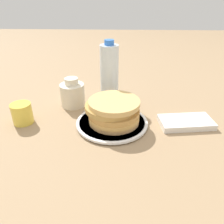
{
  "coord_description": "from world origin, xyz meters",
  "views": [
    {
      "loc": [
        -0.02,
        0.6,
        0.39
      ],
      "look_at": [
        0.01,
        -0.01,
        0.05
      ],
      "focal_mm": 35.0,
      "sensor_mm": 36.0,
      "label": 1
    }
  ],
  "objects_px": {
    "pancake_stack": "(113,111)",
    "juice_glass": "(22,113)",
    "cream_jug": "(73,94)",
    "water_bottle_near": "(109,74)",
    "plate": "(112,123)"
  },
  "relations": [
    {
      "from": "pancake_stack",
      "to": "juice_glass",
      "type": "height_order",
      "value": "pancake_stack"
    },
    {
      "from": "cream_jug",
      "to": "water_bottle_near",
      "type": "relative_size",
      "value": 0.47
    },
    {
      "from": "water_bottle_near",
      "to": "plate",
      "type": "bearing_deg",
      "value": 95.39
    },
    {
      "from": "cream_jug",
      "to": "plate",
      "type": "bearing_deg",
      "value": 139.17
    },
    {
      "from": "cream_jug",
      "to": "water_bottle_near",
      "type": "bearing_deg",
      "value": -159.55
    },
    {
      "from": "cream_jug",
      "to": "water_bottle_near",
      "type": "distance_m",
      "value": 0.16
    },
    {
      "from": "pancake_stack",
      "to": "cream_jug",
      "type": "xyz_separation_m",
      "value": [
        0.16,
        -0.13,
        -0.0
      ]
    },
    {
      "from": "pancake_stack",
      "to": "juice_glass",
      "type": "xyz_separation_m",
      "value": [
        0.3,
        -0.0,
        -0.02
      ]
    },
    {
      "from": "plate",
      "to": "water_bottle_near",
      "type": "relative_size",
      "value": 0.99
    },
    {
      "from": "juice_glass",
      "to": "cream_jug",
      "type": "height_order",
      "value": "cream_jug"
    },
    {
      "from": "pancake_stack",
      "to": "juice_glass",
      "type": "distance_m",
      "value": 0.3
    },
    {
      "from": "cream_jug",
      "to": "juice_glass",
      "type": "bearing_deg",
      "value": 42.77
    },
    {
      "from": "water_bottle_near",
      "to": "cream_jug",
      "type": "bearing_deg",
      "value": 20.45
    },
    {
      "from": "plate",
      "to": "pancake_stack",
      "type": "xyz_separation_m",
      "value": [
        -0.0,
        0.0,
        0.04
      ]
    },
    {
      "from": "plate",
      "to": "cream_jug",
      "type": "xyz_separation_m",
      "value": [
        0.15,
        -0.13,
        0.04
      ]
    }
  ]
}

